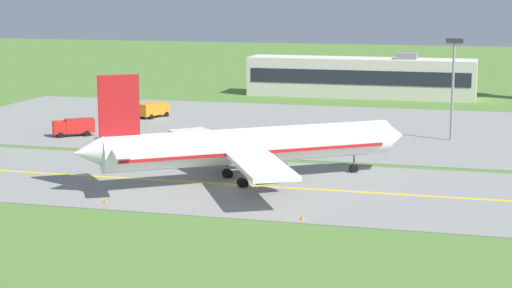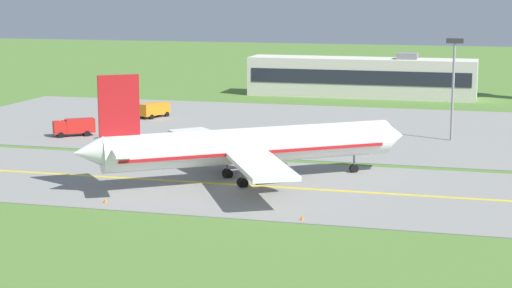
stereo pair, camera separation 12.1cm
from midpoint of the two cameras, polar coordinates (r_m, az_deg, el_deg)
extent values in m
plane|color=#517A33|center=(98.57, -1.53, -2.69)|extent=(500.00, 500.00, 0.00)
cube|color=gray|center=(98.56, -1.53, -2.66)|extent=(240.00, 28.00, 0.10)
cube|color=gray|center=(136.99, 7.53, 0.87)|extent=(140.00, 52.00, 0.10)
cube|color=yellow|center=(98.55, -1.53, -2.63)|extent=(220.00, 0.60, 0.01)
cylinder|color=white|center=(99.65, -0.33, -0.08)|extent=(29.96, 23.07, 4.00)
cone|color=white|center=(107.22, 8.83, 0.52)|extent=(4.33, 4.60, 3.80)
cone|color=white|center=(94.89, -10.82, -0.53)|extent=(4.58, 4.63, 3.40)
cube|color=red|center=(99.74, -0.33, -0.36)|extent=(27.79, 21.55, 0.36)
cube|color=#1E232D|center=(106.06, 7.80, 0.83)|extent=(3.44, 3.81, 0.70)
cube|color=white|center=(106.95, -3.02, 0.33)|extent=(13.83, 14.17, 0.50)
cylinder|color=#47474C|center=(105.95, -1.65, -0.52)|extent=(4.10, 3.85, 2.30)
cylinder|color=black|center=(106.47, -0.84, -0.46)|extent=(1.43, 1.85, 2.10)
cube|color=white|center=(91.16, 0.22, -1.36)|extent=(11.22, 15.51, 0.50)
cylinder|color=#47474C|center=(93.98, 0.93, -1.88)|extent=(4.10, 3.85, 2.30)
cylinder|color=black|center=(94.57, 1.83, -1.81)|extent=(1.43, 1.85, 2.10)
cube|color=red|center=(94.75, -8.89, 2.48)|extent=(3.81, 2.89, 6.50)
cube|color=white|center=(98.49, -9.31, 0.14)|extent=(5.78, 6.08, 0.30)
cube|color=white|center=(92.31, -8.52, -0.51)|extent=(5.05, 6.40, 0.30)
cylinder|color=slate|center=(105.30, 6.32, -1.15)|extent=(0.24, 0.24, 1.65)
cylinder|color=black|center=(105.47, 6.31, -1.59)|extent=(1.10, 0.93, 1.10)
cylinder|color=slate|center=(101.93, -1.89, -1.47)|extent=(0.24, 0.24, 1.65)
cylinder|color=black|center=(102.35, -1.94, -1.90)|extent=(1.10, 0.93, 1.10)
cylinder|color=black|center=(101.85, -1.84, -1.96)|extent=(1.10, 0.93, 1.10)
cylinder|color=slate|center=(97.12, -0.91, -2.05)|extent=(0.24, 0.24, 1.65)
cylinder|color=black|center=(97.55, -0.96, -2.49)|extent=(1.10, 0.93, 1.10)
cylinder|color=black|center=(97.05, -0.85, -2.56)|extent=(1.10, 0.93, 1.10)
cube|color=orange|center=(151.48, -6.11, 2.33)|extent=(2.52, 2.40, 1.80)
cube|color=#1E232D|center=(152.00, -5.92, 2.48)|extent=(1.76, 0.78, 0.81)
cube|color=orange|center=(149.29, -6.89, 2.24)|extent=(3.48, 4.68, 2.00)
cylinder|color=orange|center=(151.35, -6.12, 2.71)|extent=(0.20, 0.20, 0.18)
cylinder|color=black|center=(152.30, -6.38, 1.97)|extent=(0.61, 0.95, 0.90)
cylinder|color=black|center=(150.96, -5.82, 1.91)|extent=(0.61, 0.95, 0.90)
cylinder|color=black|center=(149.56, -7.39, 1.80)|extent=(0.61, 0.95, 0.90)
cylinder|color=black|center=(148.13, -6.80, 1.73)|extent=(0.61, 0.95, 0.90)
cube|color=red|center=(132.83, -12.62, 1.06)|extent=(2.63, 2.68, 1.80)
cube|color=#1E232D|center=(132.67, -12.95, 1.17)|extent=(1.18, 1.56, 0.81)
cube|color=red|center=(133.28, -11.34, 1.18)|extent=(4.63, 4.17, 2.00)
cylinder|color=orange|center=(132.68, -12.63, 1.48)|extent=(0.20, 0.20, 0.18)
cylinder|color=black|center=(132.02, -12.53, 0.54)|extent=(0.90, 0.77, 0.90)
cylinder|color=black|center=(133.97, -12.66, 0.67)|extent=(0.90, 0.77, 0.90)
cylinder|color=black|center=(132.58, -10.89, 0.64)|extent=(0.90, 0.77, 0.90)
cylinder|color=black|center=(134.62, -11.05, 0.78)|extent=(0.90, 0.77, 0.90)
cube|color=beige|center=(179.42, 6.76, 4.30)|extent=(45.50, 8.41, 7.80)
cube|color=#1E232D|center=(175.19, 6.56, 4.29)|extent=(43.68, 0.10, 2.81)
cube|color=slate|center=(177.95, 9.71, 5.63)|extent=(4.00, 4.00, 1.20)
cylinder|color=gray|center=(129.03, 12.56, 3.26)|extent=(0.36, 0.36, 14.00)
cube|color=#333333|center=(128.40, 12.68, 6.52)|extent=(2.40, 0.50, 0.70)
cone|color=orange|center=(83.73, 2.97, -4.80)|extent=(0.44, 0.44, 0.60)
cone|color=orange|center=(112.01, -4.85, -1.01)|extent=(0.44, 0.44, 0.60)
cone|color=orange|center=(91.55, -9.74, -3.64)|extent=(0.44, 0.44, 0.60)
camera|label=1|loc=(0.06, -90.03, -0.01)|focal=61.91mm
camera|label=2|loc=(0.06, 89.97, 0.01)|focal=61.91mm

